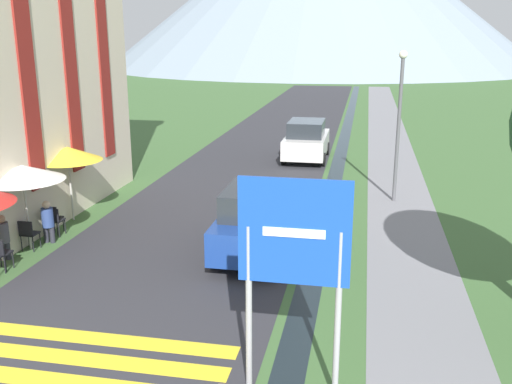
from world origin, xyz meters
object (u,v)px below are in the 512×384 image
(cafe_chair_far_right, at_px, (53,217))
(streetlamp, at_px, (399,114))
(cafe_chair_middle, at_px, (28,232))
(cafe_umbrella_middle_white, at_px, (22,173))
(cafe_chair_far_left, at_px, (54,219))
(road_sign, at_px, (294,255))
(person_seated_near, at_px, (3,235))
(parked_car_far, at_px, (306,140))
(person_seated_far, at_px, (48,220))
(parked_car_near, at_px, (256,219))
(cafe_umbrella_rear_yellow, at_px, (68,154))

(cafe_chair_far_right, height_order, streetlamp, streetlamp)
(cafe_chair_middle, height_order, cafe_umbrella_middle_white, cafe_umbrella_middle_white)
(cafe_chair_far_left, bearing_deg, cafe_chair_middle, -96.78)
(road_sign, xyz_separation_m, person_seated_near, (-7.94, 4.19, -1.70))
(parked_car_far, distance_m, person_seated_near, 14.82)
(cafe_chair_far_right, relative_size, cafe_umbrella_middle_white, 0.37)
(cafe_chair_far_right, height_order, cafe_chair_middle, same)
(person_seated_near, xyz_separation_m, person_seated_far, (0.48, 1.33, 0.01))
(cafe_umbrella_middle_white, xyz_separation_m, person_seated_far, (0.25, 0.54, -1.44))
(parked_car_near, distance_m, person_seated_near, 6.46)
(cafe_chair_far_right, distance_m, person_seated_far, 0.73)
(parked_car_near, relative_size, cafe_chair_far_right, 4.74)
(cafe_umbrella_middle_white, distance_m, person_seated_far, 1.56)
(road_sign, distance_m, parked_car_near, 6.30)
(parked_car_far, relative_size, cafe_chair_far_left, 4.71)
(cafe_chair_far_left, height_order, cafe_chair_middle, same)
(parked_car_near, bearing_deg, cafe_chair_far_left, 178.64)
(parked_car_near, relative_size, streetlamp, 0.79)
(road_sign, distance_m, streetlamp, 11.73)
(road_sign, bearing_deg, cafe_chair_far_right, 141.28)
(road_sign, bearing_deg, cafe_chair_far_left, 141.49)
(streetlamp, bearing_deg, parked_car_near, -123.86)
(person_seated_far, bearing_deg, person_seated_near, -109.84)
(cafe_chair_far_left, height_order, cafe_umbrella_middle_white, cafe_umbrella_middle_white)
(parked_car_far, distance_m, cafe_chair_far_left, 13.02)
(cafe_umbrella_middle_white, bearing_deg, cafe_chair_far_right, 90.17)
(road_sign, xyz_separation_m, person_seated_far, (-7.46, 5.52, -1.69))
(person_seated_near, bearing_deg, parked_car_far, 64.71)
(cafe_umbrella_middle_white, bearing_deg, parked_car_near, 8.58)
(road_sign, height_order, streetlamp, streetlamp)
(parked_car_far, bearing_deg, cafe_umbrella_rear_yellow, -121.46)
(parked_car_near, xyz_separation_m, cafe_chair_middle, (-5.95, -1.03, -0.40))
(parked_car_far, xyz_separation_m, cafe_chair_middle, (-6.05, -12.74, -0.40))
(streetlamp, bearing_deg, person_seated_far, -147.80)
(road_sign, bearing_deg, streetlamp, 79.80)
(parked_car_near, relative_size, cafe_umbrella_rear_yellow, 1.74)
(cafe_chair_far_right, height_order, cafe_chair_far_left, same)
(parked_car_far, xyz_separation_m, cafe_chair_far_right, (-6.10, -11.41, -0.40))
(cafe_chair_middle, relative_size, person_seated_far, 0.71)
(road_sign, bearing_deg, person_seated_far, 143.51)
(parked_car_near, bearing_deg, streetlamp, 56.14)
(cafe_chair_far_right, height_order, cafe_umbrella_middle_white, cafe_umbrella_middle_white)
(road_sign, xyz_separation_m, cafe_chair_middle, (-7.66, 4.86, -1.84))
(parked_car_far, bearing_deg, parked_car_near, -90.48)
(cafe_umbrella_rear_yellow, xyz_separation_m, person_seated_near, (-0.14, -3.29, -1.44))
(cafe_chair_far_right, distance_m, cafe_umbrella_middle_white, 1.99)
(person_seated_far, bearing_deg, parked_car_far, 64.14)
(parked_car_near, height_order, streetlamp, streetlamp)
(road_sign, distance_m, cafe_chair_far_left, 9.85)
(cafe_chair_middle, relative_size, streetlamp, 0.17)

